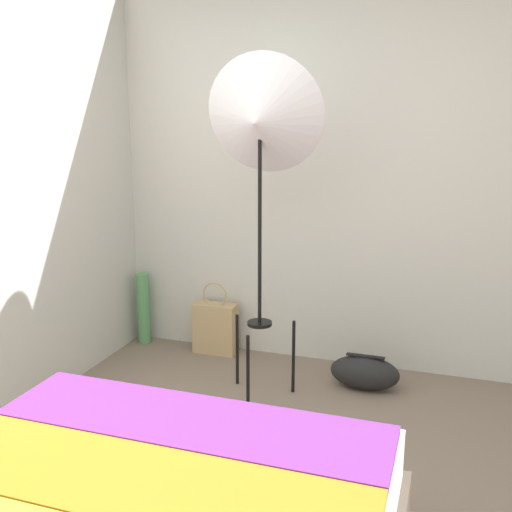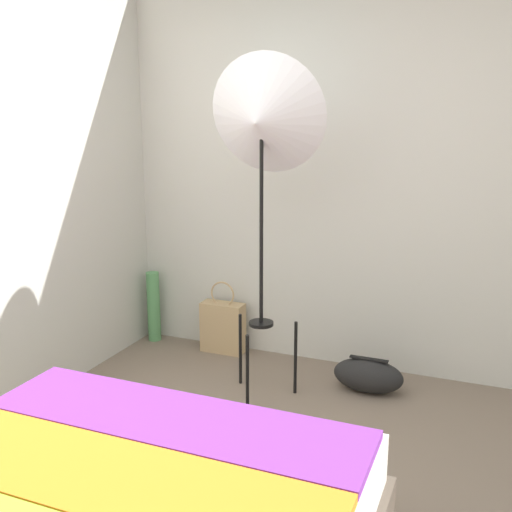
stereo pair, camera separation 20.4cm
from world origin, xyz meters
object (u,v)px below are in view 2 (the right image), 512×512
(tote_bag, at_px, (223,327))
(duffel_bag, at_px, (368,376))
(photo_umbrella, at_px, (262,122))
(paper_roll, at_px, (154,306))

(tote_bag, distance_m, duffel_bag, 1.14)
(photo_umbrella, height_order, tote_bag, photo_umbrella)
(photo_umbrella, relative_size, duffel_bag, 4.67)
(tote_bag, height_order, paper_roll, paper_roll)
(photo_umbrella, relative_size, tote_bag, 3.83)
(paper_roll, bearing_deg, tote_bag, -1.24)
(photo_umbrella, distance_m, paper_roll, 1.83)
(tote_bag, relative_size, paper_roll, 0.99)
(tote_bag, bearing_deg, paper_roll, 178.76)
(tote_bag, relative_size, duffel_bag, 1.22)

